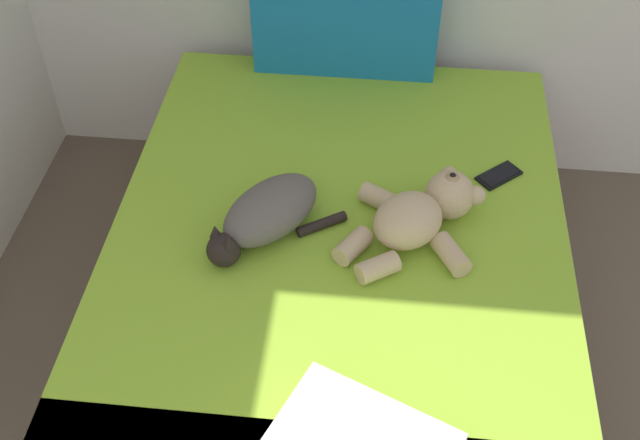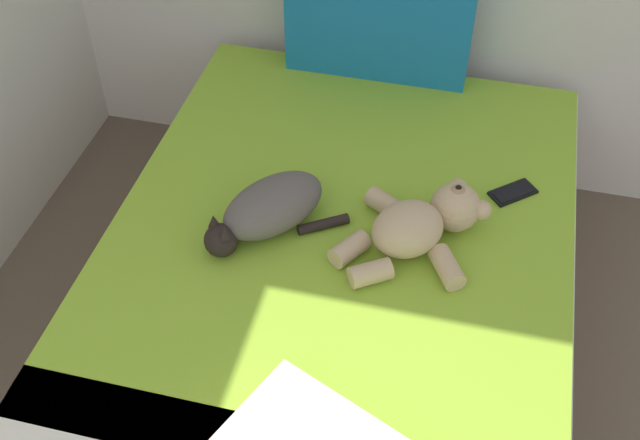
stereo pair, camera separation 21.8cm
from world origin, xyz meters
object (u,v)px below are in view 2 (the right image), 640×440
bed (337,294)px  cell_phone (513,192)px  cat (268,209)px  patterned_cushion (379,15)px  teddy_bear (421,224)px

bed → cell_phone: (0.49, 0.31, 0.28)m
bed → cat: bearing=-176.5°
cell_phone → bed: bearing=-148.1°
patterned_cushion → cat: bearing=-100.2°
bed → patterned_cushion: bearing=93.6°
teddy_bear → cell_phone: bearing=46.8°
cat → cell_phone: size_ratio=2.54×
bed → patterned_cushion: 1.01m
cat → teddy_bear: teddy_bear is taller
bed → cell_phone: bearing=31.9°
patterned_cushion → cat: patterned_cushion is taller
patterned_cushion → teddy_bear: patterned_cushion is taller
patterned_cushion → cat: 0.91m
cat → teddy_bear: bearing=6.1°
bed → cell_phone: 0.65m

